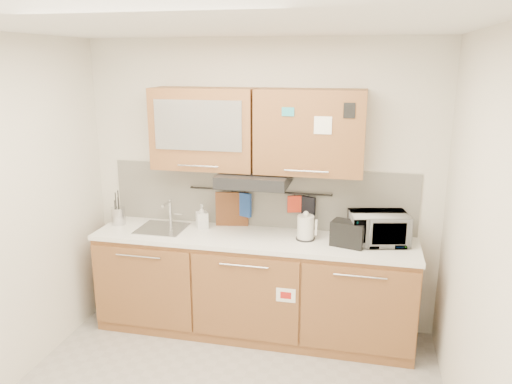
% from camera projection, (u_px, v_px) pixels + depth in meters
% --- Properties ---
extents(ceiling, '(3.20, 3.20, 0.00)m').
position_uv_depth(ceiling, '(204.00, 24.00, 2.79)').
color(ceiling, white).
rests_on(ceiling, wall_back).
extents(wall_back, '(3.20, 0.00, 3.20)m').
position_uv_depth(wall_back, '(260.00, 186.00, 4.54)').
color(wall_back, silver).
rests_on(wall_back, ground).
extents(wall_right, '(0.00, 3.00, 3.00)m').
position_uv_depth(wall_right, '(483.00, 265.00, 2.78)').
color(wall_right, silver).
rests_on(wall_right, ground).
extents(base_cabinet, '(2.80, 0.64, 0.88)m').
position_uv_depth(base_cabinet, '(253.00, 290.00, 4.48)').
color(base_cabinet, '#8F5E33').
rests_on(base_cabinet, floor).
extents(countertop, '(2.82, 0.62, 0.04)m').
position_uv_depth(countertop, '(253.00, 239.00, 4.35)').
color(countertop, white).
rests_on(countertop, base_cabinet).
extents(backsplash, '(2.80, 0.02, 0.56)m').
position_uv_depth(backsplash, '(260.00, 197.00, 4.55)').
color(backsplash, silver).
rests_on(backsplash, countertop).
extents(upper_cabinets, '(1.82, 0.37, 0.70)m').
position_uv_depth(upper_cabinets, '(256.00, 130.00, 4.24)').
color(upper_cabinets, '#8F5E33').
rests_on(upper_cabinets, wall_back).
extents(range_hood, '(0.60, 0.46, 0.10)m').
position_uv_depth(range_hood, '(254.00, 179.00, 4.27)').
color(range_hood, black).
rests_on(range_hood, upper_cabinets).
extents(sink, '(0.42, 0.40, 0.26)m').
position_uv_depth(sink, '(163.00, 228.00, 4.54)').
color(sink, silver).
rests_on(sink, countertop).
extents(utensil_rail, '(1.30, 0.02, 0.02)m').
position_uv_depth(utensil_rail, '(259.00, 191.00, 4.50)').
color(utensil_rail, black).
rests_on(utensil_rail, backsplash).
extents(utensil_crock, '(0.15, 0.15, 0.32)m').
position_uv_depth(utensil_crock, '(118.00, 216.00, 4.65)').
color(utensil_crock, '#BBBBC0').
rests_on(utensil_crock, countertop).
extents(kettle, '(0.18, 0.16, 0.25)m').
position_uv_depth(kettle, '(306.00, 228.00, 4.25)').
color(kettle, silver).
rests_on(kettle, countertop).
extents(toaster, '(0.31, 0.23, 0.21)m').
position_uv_depth(toaster, '(349.00, 233.00, 4.10)').
color(toaster, black).
rests_on(toaster, countertop).
extents(microwave, '(0.54, 0.42, 0.26)m').
position_uv_depth(microwave, '(378.00, 228.00, 4.15)').
color(microwave, '#999999').
rests_on(microwave, countertop).
extents(soap_bottle, '(0.14, 0.14, 0.22)m').
position_uv_depth(soap_bottle, '(202.00, 216.00, 4.54)').
color(soap_bottle, '#999999').
rests_on(soap_bottle, countertop).
extents(cutting_board, '(0.30, 0.08, 0.37)m').
position_uv_depth(cutting_board, '(232.00, 212.00, 4.59)').
color(cutting_board, brown).
rests_on(cutting_board, utensil_rail).
extents(oven_mitt, '(0.13, 0.08, 0.22)m').
position_uv_depth(oven_mitt, '(245.00, 205.00, 4.55)').
color(oven_mitt, navy).
rests_on(oven_mitt, utensil_rail).
extents(dark_pouch, '(0.13, 0.08, 0.20)m').
position_uv_depth(dark_pouch, '(308.00, 207.00, 4.42)').
color(dark_pouch, black).
rests_on(dark_pouch, utensil_rail).
extents(pot_holder, '(0.12, 0.06, 0.15)m').
position_uv_depth(pot_holder, '(294.00, 204.00, 4.44)').
color(pot_holder, red).
rests_on(pot_holder, utensil_rail).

